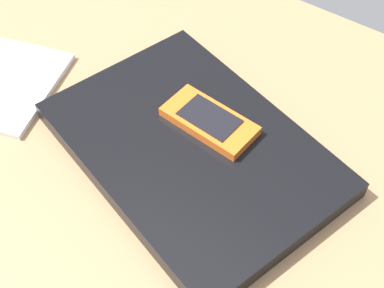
% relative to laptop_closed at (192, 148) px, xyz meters
% --- Properties ---
extents(desk_surface, '(1.20, 0.80, 0.03)m').
position_rel_laptop_closed_xyz_m(desk_surface, '(-0.09, -0.06, -0.03)').
color(desk_surface, '#9E7751').
rests_on(desk_surface, ground).
extents(laptop_closed, '(0.39, 0.31, 0.02)m').
position_rel_laptop_closed_xyz_m(laptop_closed, '(0.00, 0.00, 0.00)').
color(laptop_closed, black).
rests_on(laptop_closed, desk_surface).
extents(cell_phone_on_laptop, '(0.12, 0.06, 0.01)m').
position_rel_laptop_closed_xyz_m(cell_phone_on_laptop, '(0.00, 0.03, 0.02)').
color(cell_phone_on_laptop, orange).
rests_on(cell_phone_on_laptop, laptop_closed).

